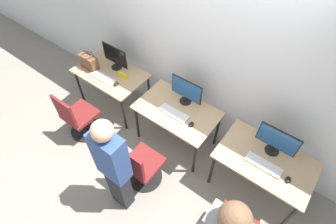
{
  "coord_description": "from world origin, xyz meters",
  "views": [
    {
      "loc": [
        1.31,
        -1.6,
        3.41
      ],
      "look_at": [
        0.0,
        0.14,
        0.87
      ],
      "focal_mm": 28.0,
      "sensor_mm": 36.0,
      "label": 1
    }
  ],
  "objects_px": {
    "handbag": "(89,62)",
    "office_chair_left": "(78,119)",
    "keyboard_right": "(263,165)",
    "person_center": "(113,166)",
    "monitor_left": "(115,57)",
    "keyboard_left": "(102,77)",
    "keyboard_center": "(174,113)",
    "mouse_left": "(116,84)",
    "monitor_center": "(186,91)",
    "mouse_center": "(191,124)",
    "office_chair_center": "(141,167)",
    "monitor_right": "(277,141)",
    "mouse_right": "(288,180)"
  },
  "relations": [
    {
      "from": "office_chair_left",
      "to": "monitor_center",
      "type": "xyz_separation_m",
      "value": [
        1.26,
        0.98,
        0.57
      ]
    },
    {
      "from": "mouse_center",
      "to": "mouse_right",
      "type": "relative_size",
      "value": 1.0
    },
    {
      "from": "mouse_center",
      "to": "handbag",
      "type": "height_order",
      "value": "handbag"
    },
    {
      "from": "handbag",
      "to": "office_chair_left",
      "type": "bearing_deg",
      "value": -61.92
    },
    {
      "from": "mouse_right",
      "to": "handbag",
      "type": "distance_m",
      "value": 3.21
    },
    {
      "from": "keyboard_left",
      "to": "mouse_left",
      "type": "relative_size",
      "value": 4.7
    },
    {
      "from": "mouse_left",
      "to": "office_chair_left",
      "type": "height_order",
      "value": "office_chair_left"
    },
    {
      "from": "handbag",
      "to": "mouse_center",
      "type": "bearing_deg",
      "value": -0.03
    },
    {
      "from": "office_chair_left",
      "to": "keyboard_right",
      "type": "height_order",
      "value": "office_chair_left"
    },
    {
      "from": "keyboard_right",
      "to": "handbag",
      "type": "height_order",
      "value": "handbag"
    },
    {
      "from": "keyboard_left",
      "to": "keyboard_center",
      "type": "distance_m",
      "value": 1.29
    },
    {
      "from": "monitor_center",
      "to": "keyboard_right",
      "type": "distance_m",
      "value": 1.33
    },
    {
      "from": "monitor_left",
      "to": "mouse_center",
      "type": "distance_m",
      "value": 1.62
    },
    {
      "from": "monitor_right",
      "to": "mouse_right",
      "type": "relative_size",
      "value": 5.25
    },
    {
      "from": "mouse_left",
      "to": "mouse_center",
      "type": "relative_size",
      "value": 1.0
    },
    {
      "from": "person_center",
      "to": "handbag",
      "type": "xyz_separation_m",
      "value": [
        -1.63,
        1.09,
        -0.07
      ]
    },
    {
      "from": "keyboard_left",
      "to": "handbag",
      "type": "distance_m",
      "value": 0.36
    },
    {
      "from": "mouse_center",
      "to": "person_center",
      "type": "relative_size",
      "value": 0.05
    },
    {
      "from": "handbag",
      "to": "monitor_left",
      "type": "bearing_deg",
      "value": 37.32
    },
    {
      "from": "mouse_left",
      "to": "handbag",
      "type": "height_order",
      "value": "handbag"
    },
    {
      "from": "office_chair_center",
      "to": "monitor_right",
      "type": "xyz_separation_m",
      "value": [
        1.26,
        0.99,
        0.57
      ]
    },
    {
      "from": "monitor_center",
      "to": "mouse_right",
      "type": "xyz_separation_m",
      "value": [
        1.58,
        -0.31,
        -0.19
      ]
    },
    {
      "from": "mouse_left",
      "to": "monitor_center",
      "type": "distance_m",
      "value": 1.09
    },
    {
      "from": "monitor_center",
      "to": "office_chair_left",
      "type": "bearing_deg",
      "value": -142.28
    },
    {
      "from": "mouse_left",
      "to": "mouse_right",
      "type": "height_order",
      "value": "same"
    },
    {
      "from": "keyboard_right",
      "to": "person_center",
      "type": "bearing_deg",
      "value": -139.19
    },
    {
      "from": "monitor_left",
      "to": "person_center",
      "type": "xyz_separation_m",
      "value": [
        1.3,
        -1.35,
        -0.03
      ]
    },
    {
      "from": "mouse_center",
      "to": "handbag",
      "type": "xyz_separation_m",
      "value": [
        -1.92,
        0.0,
        0.1
      ]
    },
    {
      "from": "mouse_center",
      "to": "keyboard_center",
      "type": "bearing_deg",
      "value": 175.65
    },
    {
      "from": "person_center",
      "to": "mouse_right",
      "type": "bearing_deg",
      "value": 34.69
    },
    {
      "from": "office_chair_left",
      "to": "person_center",
      "type": "xyz_separation_m",
      "value": [
        1.27,
        -0.42,
        0.55
      ]
    },
    {
      "from": "office_chair_left",
      "to": "person_center",
      "type": "bearing_deg",
      "value": -18.18
    },
    {
      "from": "mouse_center",
      "to": "mouse_left",
      "type": "bearing_deg",
      "value": -178.16
    },
    {
      "from": "monitor_center",
      "to": "handbag",
      "type": "height_order",
      "value": "monitor_center"
    },
    {
      "from": "monitor_left",
      "to": "keyboard_right",
      "type": "relative_size",
      "value": 1.12
    },
    {
      "from": "keyboard_right",
      "to": "mouse_right",
      "type": "height_order",
      "value": "mouse_right"
    },
    {
      "from": "keyboard_left",
      "to": "office_chair_center",
      "type": "distance_m",
      "value": 1.52
    },
    {
      "from": "monitor_center",
      "to": "mouse_center",
      "type": "relative_size",
      "value": 5.25
    },
    {
      "from": "keyboard_left",
      "to": "keyboard_center",
      "type": "bearing_deg",
      "value": 3.47
    },
    {
      "from": "keyboard_center",
      "to": "handbag",
      "type": "height_order",
      "value": "handbag"
    },
    {
      "from": "monitor_center",
      "to": "keyboard_center",
      "type": "distance_m",
      "value": 0.34
    },
    {
      "from": "monitor_left",
      "to": "keyboard_center",
      "type": "distance_m",
      "value": 1.32
    },
    {
      "from": "office_chair_center",
      "to": "monitor_right",
      "type": "distance_m",
      "value": 1.7
    },
    {
      "from": "mouse_center",
      "to": "office_chair_center",
      "type": "height_order",
      "value": "office_chair_center"
    },
    {
      "from": "keyboard_center",
      "to": "keyboard_right",
      "type": "height_order",
      "value": "same"
    },
    {
      "from": "mouse_center",
      "to": "keyboard_right",
      "type": "bearing_deg",
      "value": 0.83
    },
    {
      "from": "keyboard_center",
      "to": "person_center",
      "type": "xyz_separation_m",
      "value": [
        0.01,
        -1.11,
        0.17
      ]
    },
    {
      "from": "office_chair_center",
      "to": "keyboard_right",
      "type": "relative_size",
      "value": 2.06
    },
    {
      "from": "keyboard_right",
      "to": "monitor_left",
      "type": "bearing_deg",
      "value": 174.62
    },
    {
      "from": "keyboard_center",
      "to": "mouse_right",
      "type": "height_order",
      "value": "mouse_right"
    }
  ]
}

